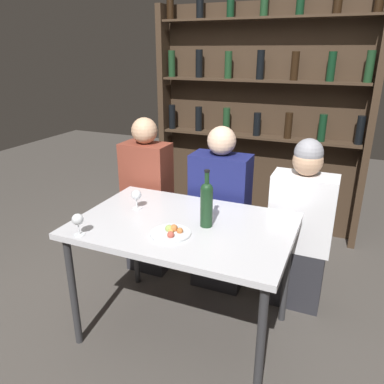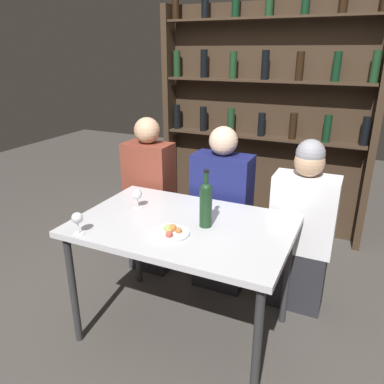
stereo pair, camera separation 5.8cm
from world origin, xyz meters
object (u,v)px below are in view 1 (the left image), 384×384
(wine_glass_0, at_px, (78,220))
(seated_person_center, at_px, (220,216))
(food_plate_0, at_px, (171,232))
(wine_bottle, at_px, (207,202))
(wine_glass_1, at_px, (136,196))
(seated_person_left, at_px, (148,201))
(seated_person_right, at_px, (300,230))

(wine_glass_0, relative_size, seated_person_center, 0.10)
(food_plate_0, height_order, seated_person_center, seated_person_center)
(wine_bottle, distance_m, food_plate_0, 0.26)
(wine_glass_0, bearing_deg, wine_glass_1, 77.33)
(food_plate_0, xyz_separation_m, seated_person_center, (0.03, 0.74, -0.20))
(wine_glass_1, height_order, food_plate_0, wine_glass_1)
(food_plate_0, height_order, seated_person_left, seated_person_left)
(wine_glass_0, height_order, seated_person_left, seated_person_left)
(wine_glass_1, distance_m, seated_person_center, 0.70)
(wine_glass_1, relative_size, food_plate_0, 0.56)
(wine_glass_0, xyz_separation_m, seated_person_left, (-0.12, 0.95, -0.27))
(food_plate_0, distance_m, seated_person_left, 0.96)
(seated_person_center, bearing_deg, wine_bottle, -78.81)
(wine_glass_0, xyz_separation_m, seated_person_center, (0.48, 0.95, -0.28))
(seated_person_center, bearing_deg, seated_person_left, 180.00)
(wine_glass_1, height_order, seated_person_left, seated_person_left)
(wine_glass_0, bearing_deg, food_plate_0, 24.01)
(wine_bottle, xyz_separation_m, wine_glass_0, (-0.60, -0.38, -0.06))
(seated_person_left, relative_size, seated_person_right, 1.04)
(wine_bottle, relative_size, wine_glass_0, 2.68)
(wine_glass_1, relative_size, seated_person_left, 0.10)
(wine_glass_1, bearing_deg, seated_person_center, 52.76)
(food_plate_0, xyz_separation_m, seated_person_right, (0.60, 0.74, -0.21))
(wine_glass_1, xyz_separation_m, seated_person_center, (0.39, 0.51, -0.28))
(wine_bottle, height_order, seated_person_right, seated_person_right)
(seated_person_right, bearing_deg, wine_glass_1, -152.23)
(food_plate_0, relative_size, seated_person_left, 0.18)
(seated_person_left, bearing_deg, seated_person_center, -0.00)
(seated_person_right, bearing_deg, wine_glass_0, -138.26)
(wine_glass_1, bearing_deg, seated_person_right, 27.77)
(wine_glass_0, bearing_deg, seated_person_center, 62.92)
(wine_bottle, height_order, wine_glass_1, wine_bottle)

